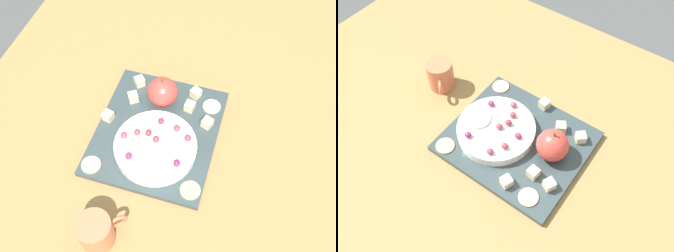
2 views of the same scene
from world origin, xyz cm
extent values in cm
cube|color=olive|center=(0.00, 0.00, 2.12)|extent=(149.64, 104.20, 4.25)
cube|color=#334043|center=(-3.18, 2.57, 4.99)|extent=(32.24, 28.25, 1.49)
cylinder|color=white|center=(-8.43, 1.26, 6.99)|extent=(18.88, 18.88, 2.51)
sphere|color=#CF4037|center=(5.48, 3.89, 9.49)|extent=(7.51, 7.51, 7.51)
cylinder|color=brown|center=(5.48, 3.89, 13.85)|extent=(0.50, 0.50, 1.20)
cube|color=beige|center=(1.58, -8.47, 6.89)|extent=(2.98, 2.98, 2.30)
cube|color=beige|center=(-3.34, 14.90, 6.89)|extent=(2.73, 2.73, 2.30)
cube|color=beige|center=(5.13, -3.21, 6.89)|extent=(2.63, 2.63, 2.30)
cube|color=beige|center=(3.79, 11.06, 6.89)|extent=(3.19, 3.19, 2.30)
cube|color=beige|center=(9.57, -3.59, 6.89)|extent=(3.07, 3.07, 2.30)
cube|color=beige|center=(9.12, 11.23, 6.89)|extent=(3.24, 3.24, 2.30)
cylinder|color=#DBBE7A|center=(-15.92, -8.96, 5.94)|extent=(4.44, 4.44, 0.40)
cylinder|color=#E4B58B|center=(7.31, -8.34, 5.94)|extent=(4.44, 4.44, 0.40)
cylinder|color=#E2B285|center=(-16.39, 13.90, 5.94)|extent=(4.44, 4.44, 0.40)
ellipsoid|color=brown|center=(-3.32, -2.30, 8.96)|extent=(1.70, 1.53, 1.42)
ellipsoid|color=#953842|center=(-7.52, 1.37, 8.96)|extent=(1.70, 1.53, 1.42)
ellipsoid|color=#94354A|center=(-5.13, -5.38, 8.95)|extent=(1.70, 1.53, 1.39)
ellipsoid|color=#932A58|center=(-13.34, 5.79, 8.96)|extent=(1.70, 1.53, 1.43)
ellipsoid|color=#842948|center=(-2.44, 1.77, 8.93)|extent=(1.70, 1.53, 1.37)
ellipsoid|color=#852758|center=(-12.00, -4.77, 8.98)|extent=(1.70, 1.53, 1.45)
ellipsoid|color=brown|center=(-6.96, 6.06, 8.96)|extent=(1.70, 1.53, 1.42)
ellipsoid|color=brown|center=(-6.41, 3.51, 9.01)|extent=(1.70, 1.53, 1.52)
ellipsoid|color=#943F53|center=(-8.63, 8.70, 8.94)|extent=(1.70, 1.53, 1.38)
cylinder|color=beige|center=(-13.18, 0.62, 8.55)|extent=(5.88, 5.88, 0.60)
cylinder|color=#D56D49|center=(-30.67, 6.31, 8.21)|extent=(6.98, 6.98, 7.92)
torus|color=#D56D49|center=(-27.50, 2.85, 8.21)|extent=(3.29, 3.49, 4.00)
camera|label=1|loc=(-48.29, -13.75, 79.41)|focal=39.39mm
camera|label=2|loc=(22.06, -36.97, 76.44)|focal=37.77mm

